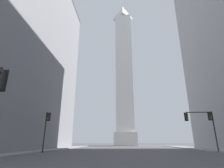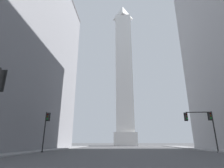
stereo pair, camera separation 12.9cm
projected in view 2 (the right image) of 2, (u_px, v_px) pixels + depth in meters
The scene contains 4 objects.
sidewalk_left at pixel (21, 152), 24.94m from camera, with size 5.00×79.57×0.15m, color gray.
obelisk at pixel (124, 69), 73.75m from camera, with size 8.42×8.42×63.31m.
traffic_light_mid_left at pixel (46, 125), 26.94m from camera, with size 0.78×0.50×5.91m.
traffic_light_mid_right at pixel (204, 121), 26.85m from camera, with size 4.39×0.51×5.97m.
Camera 2 is at (-0.69, -1.97, 1.49)m, focal length 28.00 mm.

